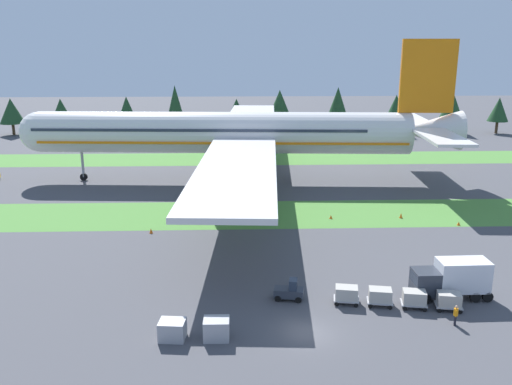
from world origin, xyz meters
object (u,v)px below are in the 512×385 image
object	(u,v)px
uld_container_1	(216,329)
ground_crew_marshaller	(456,314)
uld_container_0	(172,330)
taxiway_marker_2	(401,216)
cargo_dolly_fourth	(449,300)
cargo_dolly_lead	(346,294)
catering_truck	(452,278)
cargo_dolly_third	(414,298)
taxiway_marker_3	(459,223)
taxiway_marker_1	(331,217)
baggage_tug	(289,291)
cargo_dolly_second	(380,296)
taxiway_marker_0	(151,231)
airliner	(238,133)

from	to	relation	value
uld_container_1	ground_crew_marshaller	bearing A→B (deg)	4.17
ground_crew_marshaller	uld_container_0	bearing A→B (deg)	114.87
taxiway_marker_2	cargo_dolly_fourth	bearing A→B (deg)	-97.69
cargo_dolly_lead	cargo_dolly_fourth	size ratio (longest dim) A/B	1.00
catering_truck	ground_crew_marshaller	world-z (taller)	catering_truck
cargo_dolly_third	taxiway_marker_3	distance (m)	25.16
cargo_dolly_third	cargo_dolly_lead	bearing A→B (deg)	90.00
uld_container_0	cargo_dolly_third	bearing A→B (deg)	12.45
taxiway_marker_1	taxiway_marker_2	world-z (taller)	taxiway_marker_2
baggage_tug	cargo_dolly_second	size ratio (longest dim) A/B	1.15
cargo_dolly_fourth	cargo_dolly_lead	bearing A→B (deg)	90.00
cargo_dolly_second	uld_container_1	xyz separation A→B (m)	(-14.10, -5.07, -0.09)
taxiway_marker_2	taxiway_marker_3	xyz separation A→B (m)	(6.42, -3.19, -0.10)
cargo_dolly_third	taxiway_marker_2	xyz separation A→B (m)	(6.29, 24.90, -0.58)
ground_crew_marshaller	taxiway_marker_0	distance (m)	36.49
taxiway_marker_2	ground_crew_marshaller	bearing A→B (deg)	-97.90
catering_truck	cargo_dolly_lead	bearing A→B (deg)	93.51
baggage_tug	ground_crew_marshaller	world-z (taller)	baggage_tug
airliner	ground_crew_marshaller	bearing A→B (deg)	-156.65
cargo_dolly_lead	cargo_dolly_second	bearing A→B (deg)	-90.00
cargo_dolly_fourth	taxiway_marker_3	size ratio (longest dim) A/B	5.18
cargo_dolly_lead	catering_truck	distance (m)	9.72
uld_container_0	ground_crew_marshaller	bearing A→B (deg)	3.39
cargo_dolly_lead	catering_truck	size ratio (longest dim) A/B	0.35
cargo_dolly_third	uld_container_1	world-z (taller)	uld_container_1
baggage_tug	cargo_dolly_fourth	xyz separation A→B (m)	(13.51, -2.40, 0.10)
cargo_dolly_second	catering_truck	distance (m)	6.97
airliner	cargo_dolly_third	world-z (taller)	airliner
cargo_dolly_fourth	airliner	bearing A→B (deg)	31.26
cargo_dolly_second	baggage_tug	bearing A→B (deg)	90.00
uld_container_0	taxiway_marker_2	world-z (taller)	uld_container_0
baggage_tug	taxiway_marker_0	distance (m)	23.64
cargo_dolly_lead	uld_container_1	bearing A→B (deg)	126.41
cargo_dolly_third	taxiway_marker_0	distance (m)	32.65
cargo_dolly_lead	taxiway_marker_0	bearing A→B (deg)	56.35
cargo_dolly_fourth	cargo_dolly_second	bearing A→B (deg)	90.00
cargo_dolly_third	taxiway_marker_3	xyz separation A→B (m)	(12.71, 21.70, -0.69)
catering_truck	uld_container_0	xyz separation A→B (m)	(-24.30, -6.25, -1.18)
airliner	uld_container_0	world-z (taller)	airliner
cargo_dolly_third	taxiway_marker_0	size ratio (longest dim) A/B	4.02
taxiway_marker_2	taxiway_marker_3	distance (m)	7.17
catering_truck	ground_crew_marshaller	xyz separation A→B (m)	(-1.53, -4.90, -1.01)
uld_container_0	taxiway_marker_1	distance (m)	34.22
cargo_dolly_second	uld_container_0	xyz separation A→B (m)	(-17.52, -5.00, -0.15)
taxiway_marker_1	taxiway_marker_2	distance (m)	9.26
cargo_dolly_third	catering_truck	size ratio (longest dim) A/B	0.35
uld_container_1	taxiway_marker_2	bearing A→B (deg)	51.72
catering_truck	taxiway_marker_3	distance (m)	21.86
uld_container_0	taxiway_marker_3	size ratio (longest dim) A/B	4.27
airliner	baggage_tug	bearing A→B (deg)	-170.69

